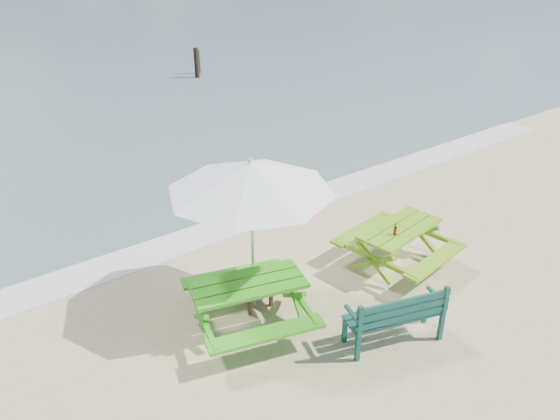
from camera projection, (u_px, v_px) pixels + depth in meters
foam_strip at (227, 227)px, 11.42m from camera, size 22.00×0.90×0.01m
picnic_table_left at (249, 305)px, 8.40m from camera, size 2.18×2.31×0.82m
picnic_table_right at (398, 247)px, 9.96m from camera, size 1.91×2.07×0.80m
park_bench at (393, 325)px, 8.15m from camera, size 1.57×0.92×0.92m
side_table at (254, 295)px, 9.01m from camera, size 0.54×0.54×0.33m
patio_umbrella at (251, 177)px, 8.03m from camera, size 2.69×2.69×2.54m
beer_bottle at (395, 231)px, 9.49m from camera, size 0.06×0.06×0.24m
mooring_pilings at (197, 65)px, 22.94m from camera, size 0.59×0.79×1.42m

